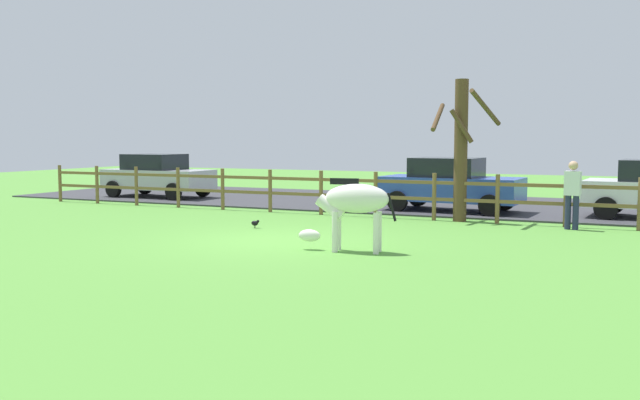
% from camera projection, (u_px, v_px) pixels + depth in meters
% --- Properties ---
extents(ground_plane, '(60.00, 60.00, 0.00)m').
position_uv_depth(ground_plane, '(271.00, 241.00, 14.59)').
color(ground_plane, '#549338').
extents(parking_asphalt, '(28.00, 7.40, 0.05)m').
position_uv_depth(parking_asphalt, '(403.00, 202.00, 23.02)').
color(parking_asphalt, '#38383D').
rests_on(parking_asphalt, ground_plane).
extents(paddock_fence, '(21.57, 0.11, 1.26)m').
position_uv_depth(paddock_fence, '(348.00, 191.00, 19.17)').
color(paddock_fence, brown).
rests_on(paddock_fence, ground_plane).
extents(bare_tree, '(1.66, 1.53, 3.70)m').
position_uv_depth(bare_tree, '(461.00, 147.00, 17.81)').
color(bare_tree, '#513A23').
rests_on(bare_tree, ground_plane).
extents(zebra, '(1.93, 0.67, 1.41)m').
position_uv_depth(zebra, '(353.00, 204.00, 13.08)').
color(zebra, white).
rests_on(zebra, ground_plane).
extents(crow_on_grass, '(0.22, 0.10, 0.20)m').
position_uv_depth(crow_on_grass, '(255.00, 223.00, 16.60)').
color(crow_on_grass, black).
rests_on(crow_on_grass, ground_plane).
extents(parked_car_blue, '(4.11, 2.10, 1.56)m').
position_uv_depth(parked_car_blue, '(450.00, 184.00, 20.05)').
color(parked_car_blue, '#2D4CAD').
rests_on(parked_car_blue, parking_asphalt).
extents(parked_car_silver, '(4.04, 1.97, 1.56)m').
position_uv_depth(parked_car_silver, '(157.00, 175.00, 24.83)').
color(parked_car_silver, '#B7BABF').
rests_on(parked_car_silver, parking_asphalt).
extents(visitor_near_fence, '(0.39, 0.27, 1.64)m').
position_uv_depth(visitor_near_fence, '(572.00, 192.00, 16.27)').
color(visitor_near_fence, '#232847').
rests_on(visitor_near_fence, ground_plane).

